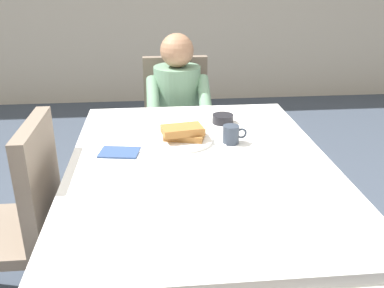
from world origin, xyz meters
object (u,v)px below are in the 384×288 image
diner_person (178,105)px  plate_breakfast (183,140)px  breakfast_stack (183,132)px  cup_coffee (231,134)px  chair_left_side (20,213)px  dining_table_main (200,179)px  spoon_near_edge (190,173)px  chair_diner (177,117)px  fork_left_of_plate (142,144)px  knife_right_of_plate (224,141)px  bowl_butter (223,119)px

diner_person → plate_breakfast: size_ratio=4.00×
breakfast_stack → cup_coffee: cup_coffee is taller
chair_left_side → dining_table_main: bearing=-90.0°
cup_coffee → diner_person: bearing=103.0°
spoon_near_edge → diner_person: bearing=84.5°
chair_diner → fork_left_of_plate: bearing=77.4°
dining_table_main → breakfast_stack: bearing=104.2°
diner_person → fork_left_of_plate: size_ratio=6.22×
chair_diner → spoon_near_edge: (-0.03, -1.29, 0.21)m
chair_left_side → cup_coffee: 0.98m
diner_person → knife_right_of_plate: 0.84m
chair_left_side → knife_right_of_plate: 0.95m
dining_table_main → plate_breakfast: 0.24m
chair_diner → bowl_butter: (0.20, -0.72, 0.23)m
chair_left_side → spoon_near_edge: (0.71, -0.12, 0.21)m
chair_left_side → breakfast_stack: 0.79m
chair_diner → fork_left_of_plate: (-0.22, -0.97, 0.21)m
cup_coffee → spoon_near_edge: bearing=-126.6°
dining_table_main → cup_coffee: (0.16, 0.18, 0.13)m
breakfast_stack → fork_left_of_plate: (-0.19, -0.02, -0.04)m
chair_diner → breakfast_stack: size_ratio=4.31×
bowl_butter → knife_right_of_plate: (-0.04, -0.26, -0.02)m
cup_coffee → fork_left_of_plate: 0.41m
fork_left_of_plate → dining_table_main: bearing=-122.7°
breakfast_stack → spoon_near_edge: (-0.00, -0.33, -0.04)m
breakfast_stack → fork_left_of_plate: size_ratio=1.20×
dining_table_main → diner_person: diner_person is taller
chair_left_side → breakfast_stack: (0.72, 0.21, 0.26)m
dining_table_main → breakfast_stack: 0.26m
breakfast_stack → bowl_butter: breakfast_stack is taller
cup_coffee → knife_right_of_plate: size_ratio=0.57×
dining_table_main → fork_left_of_plate: bearing=141.7°
diner_person → knife_right_of_plate: (0.16, -0.82, 0.07)m
cup_coffee → bowl_butter: cup_coffee is taller
chair_left_side → cup_coffee: bearing=-79.3°
diner_person → chair_left_side: (-0.74, -1.01, -0.14)m
breakfast_stack → knife_right_of_plate: breakfast_stack is taller
bowl_butter → fork_left_of_plate: 0.49m
chair_left_side → fork_left_of_plate: size_ratio=5.17×
diner_person → cup_coffee: (0.19, -0.84, 0.11)m
chair_diner → dining_table_main: bearing=91.5°
cup_coffee → bowl_butter: size_ratio=1.03×
plate_breakfast → breakfast_stack: bearing=-23.4°
knife_right_of_plate → breakfast_stack: bearing=87.6°
knife_right_of_plate → plate_breakfast: bearing=87.2°
diner_person → plate_breakfast: bearing=88.0°
chair_left_side → bowl_butter: 1.07m
diner_person → fork_left_of_plate: 0.85m
chair_left_side → plate_breakfast: size_ratio=3.32×
plate_breakfast → knife_right_of_plate: size_ratio=1.40×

